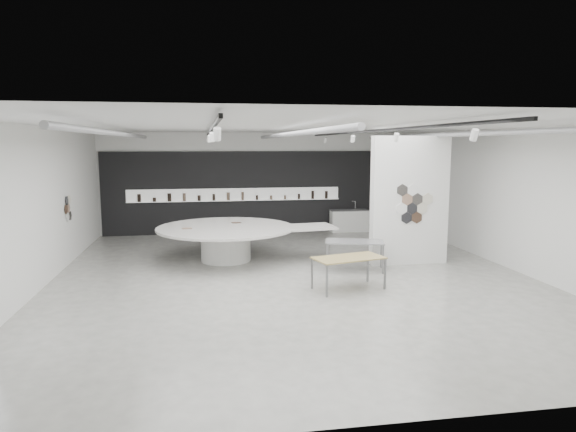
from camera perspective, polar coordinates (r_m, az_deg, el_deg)
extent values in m
cube|color=#A3A299|center=(13.18, 0.55, -6.86)|extent=(12.00, 14.00, 0.01)
cube|color=silver|center=(12.74, 0.57, 9.94)|extent=(12.00, 14.00, 0.01)
cube|color=white|center=(19.73, -3.01, 3.71)|extent=(12.00, 0.01, 3.80)
cube|color=white|center=(6.15, 12.12, -6.08)|extent=(12.00, 0.01, 3.80)
cube|color=white|center=(15.07, 23.67, 1.72)|extent=(0.01, 14.00, 3.80)
cube|color=white|center=(13.18, -26.10, 0.76)|extent=(0.01, 14.00, 3.80)
cylinder|color=#939396|center=(13.19, -18.32, 8.67)|extent=(0.12, 12.00, 0.12)
cylinder|color=#939396|center=(13.23, 0.19, 9.07)|extent=(0.12, 12.00, 0.12)
cylinder|color=#939396|center=(14.54, 16.93, 8.63)|extent=(0.12, 12.00, 0.12)
cube|color=black|center=(12.55, -8.58, 9.40)|extent=(0.05, 13.00, 0.06)
cylinder|color=white|center=(7.54, -7.87, 9.02)|extent=(0.11, 0.18, 0.21)
cylinder|color=white|center=(10.84, -8.40, 8.68)|extent=(0.11, 0.18, 0.21)
cylinder|color=white|center=(14.14, -8.68, 8.50)|extent=(0.11, 0.18, 0.21)
cylinder|color=white|center=(17.44, -8.86, 8.39)|extent=(0.11, 0.18, 0.21)
cube|color=black|center=(13.24, 9.24, 9.31)|extent=(0.05, 13.00, 0.06)
cylinder|color=white|center=(8.65, 20.00, 8.48)|extent=(0.11, 0.18, 0.21)
cylinder|color=white|center=(11.64, 11.93, 8.55)|extent=(0.11, 0.18, 0.21)
cylinder|color=white|center=(14.76, 7.22, 8.51)|extent=(0.11, 0.18, 0.21)
cylinder|color=white|center=(17.95, 4.16, 8.45)|extent=(0.11, 0.18, 0.21)
cylinder|color=white|center=(15.63, -23.27, -0.09)|extent=(0.03, 0.28, 0.28)
cylinder|color=black|center=(15.88, -23.05, 0.04)|extent=(0.03, 0.28, 0.28)
cylinder|color=#8B6B55|center=(15.73, -23.21, 0.80)|extent=(0.03, 0.28, 0.28)
cylinder|color=#442F22|center=(15.48, -23.43, 0.68)|extent=(0.03, 0.28, 0.28)
cylinder|color=black|center=(15.58, -23.37, 1.58)|extent=(0.03, 0.28, 0.28)
cylinder|color=beige|center=(15.83, -23.14, 1.69)|extent=(0.03, 0.28, 0.28)
cube|color=black|center=(19.69, -2.98, 2.68)|extent=(11.80, 0.10, 3.10)
cube|color=white|center=(19.54, -5.87, 2.40)|extent=(8.00, 0.06, 0.46)
cube|color=white|center=(19.50, -5.85, 1.73)|extent=(8.00, 0.18, 0.02)
cylinder|color=black|center=(19.58, -16.22, 1.93)|extent=(0.13, 0.13, 0.29)
cylinder|color=black|center=(19.54, -14.63, 1.78)|extent=(0.13, 0.13, 0.15)
cylinder|color=black|center=(19.49, -13.05, 2.04)|extent=(0.14, 0.14, 0.30)
cylinder|color=brown|center=(19.46, -11.45, 2.07)|extent=(0.12, 0.12, 0.29)
cylinder|color=black|center=(19.45, -9.85, 1.98)|extent=(0.12, 0.12, 0.21)
cylinder|color=black|center=(19.46, -8.25, 2.07)|extent=(0.10, 0.10, 0.25)
cylinder|color=brown|center=(19.47, -6.65, 2.18)|extent=(0.12, 0.12, 0.30)
cylinder|color=brown|center=(19.51, -5.06, 2.24)|extent=(0.10, 0.10, 0.31)
cylinder|color=black|center=(19.56, -3.47, 2.06)|extent=(0.09, 0.09, 0.17)
cylinder|color=brown|center=(19.63, -1.89, 2.07)|extent=(0.10, 0.10, 0.16)
cylinder|color=brown|center=(19.71, -0.33, 2.10)|extent=(0.09, 0.09, 0.15)
cylinder|color=black|center=(19.80, 1.22, 2.20)|extent=(0.09, 0.09, 0.21)
cylinder|color=black|center=(19.90, 2.76, 2.37)|extent=(0.11, 0.11, 0.31)
cylinder|color=black|center=(20.02, 4.28, 2.37)|extent=(0.11, 0.11, 0.29)
cube|color=white|center=(14.79, 13.35, 1.68)|extent=(2.20, 0.35, 3.60)
cylinder|color=black|center=(14.64, 13.61, 0.81)|extent=(0.34, 0.03, 0.34)
cylinder|color=beige|center=(14.75, 14.67, 0.83)|extent=(0.34, 0.03, 0.34)
cylinder|color=white|center=(14.52, 12.53, 0.79)|extent=(0.34, 0.03, 0.34)
cylinder|color=black|center=(14.67, 14.18, 1.83)|extent=(0.34, 0.03, 0.34)
cylinder|color=#8B6B55|center=(14.55, 13.10, 1.81)|extent=(0.34, 0.03, 0.34)
cylinder|color=#442F22|center=(14.73, 14.11, -0.17)|extent=(0.34, 0.03, 0.34)
cylinder|color=black|center=(14.61, 13.04, -0.20)|extent=(0.34, 0.03, 0.34)
cylinder|color=beige|center=(14.79, 15.23, 1.84)|extent=(0.34, 0.03, 0.34)
cylinder|color=white|center=(14.58, 13.68, 2.83)|extent=(0.34, 0.03, 0.34)
cylinder|color=black|center=(14.47, 12.59, 2.82)|extent=(0.34, 0.03, 0.34)
cylinder|color=white|center=(15.04, -6.92, -3.20)|extent=(1.59, 1.59, 0.94)
cylinder|color=silver|center=(14.95, -6.96, -1.32)|extent=(4.41, 4.41, 0.07)
cube|color=silver|center=(14.94, 1.76, -1.25)|extent=(1.88, 1.31, 0.06)
cube|color=#8B6B55|center=(14.80, -11.17, -1.35)|extent=(0.30, 0.23, 0.01)
cube|color=#442F22|center=(15.66, -5.77, -0.73)|extent=(0.30, 0.23, 0.01)
cube|color=#A18C53|center=(12.06, 6.76, -4.64)|extent=(1.78, 1.19, 0.03)
cube|color=slate|center=(11.47, 4.34, -7.23)|extent=(0.05, 0.05, 0.73)
cube|color=slate|center=(12.10, 2.68, -6.41)|extent=(0.05, 0.05, 0.73)
cube|color=slate|center=(12.26, 10.73, -6.35)|extent=(0.05, 0.05, 0.73)
cube|color=slate|center=(12.85, 8.86, -5.64)|extent=(0.05, 0.05, 0.73)
cube|color=gray|center=(13.89, 7.43, -2.83)|extent=(1.70, 1.17, 0.03)
cube|color=slate|center=(13.63, 4.35, -4.70)|extent=(0.05, 0.05, 0.76)
cube|color=slate|center=(14.30, 4.44, -4.10)|extent=(0.05, 0.05, 0.76)
cube|color=slate|center=(13.67, 10.51, -4.78)|extent=(0.05, 0.05, 0.76)
cube|color=slate|center=(14.34, 10.30, -4.18)|extent=(0.05, 0.05, 0.76)
cube|color=white|center=(20.07, 6.81, -0.55)|extent=(1.46, 0.56, 0.81)
cube|color=gray|center=(20.02, 6.83, 0.64)|extent=(1.49, 0.60, 0.03)
cylinder|color=silver|center=(20.20, 7.48, 1.20)|extent=(0.02, 0.02, 0.33)
cylinder|color=silver|center=(20.16, 7.29, 1.63)|extent=(0.15, 0.02, 0.02)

